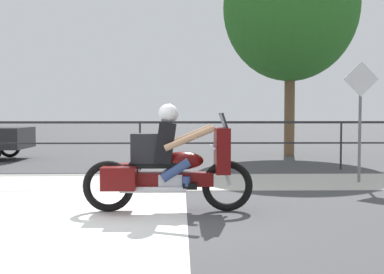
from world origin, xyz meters
The scene contains 7 objects.
ground_plane centered at (0.00, 0.00, 0.00)m, with size 120.00×120.00×0.00m, color #424244.
sidewalk_band centered at (0.00, 3.40, 0.01)m, with size 44.00×2.40×0.01m, color #B7B2A8.
crosswalk_band centered at (-0.72, -0.20, 0.00)m, with size 3.67×6.00×0.01m, color silver.
fence_railing centered at (0.00, 5.54, 0.97)m, with size 36.00×0.05×1.23m.
motorcycle centered at (0.85, 0.37, 0.69)m, with size 2.47×0.76×1.56m.
street_sign centered at (4.70, 3.21, 1.57)m, with size 0.72×0.06×2.49m.
tree_behind_sign centered at (4.68, 9.53, 4.96)m, with size 4.48×4.48×7.43m.
Camera 1 is at (1.03, -6.56, 1.42)m, focal length 45.00 mm.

